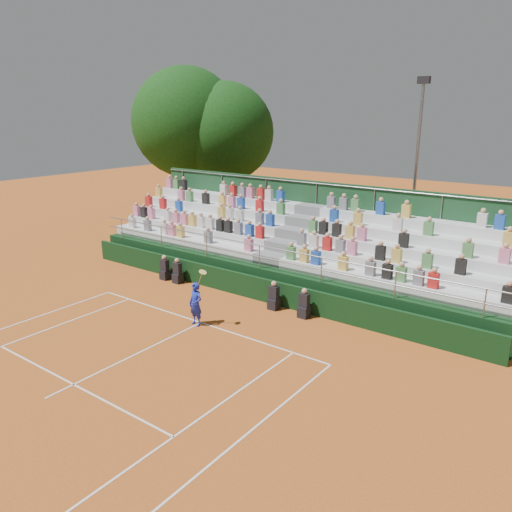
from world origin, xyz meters
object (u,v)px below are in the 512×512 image
Objects in this scene: tree_east at (225,132)px; floodlight_mast at (417,159)px; tree_west at (186,123)px; tennis_player at (196,304)px.

floodlight_mast is at bearing -3.57° from tree_east.
tree_west is at bearing -178.69° from floodlight_mast.
tennis_player is 18.83m from tree_west.
tennis_player is 0.23× the size of tree_east.
floodlight_mast is (13.41, -0.84, -0.94)m from tree_east.
floodlight_mast is (3.30, 13.10, 4.51)m from tennis_player.
tree_west reaches higher than tennis_player.
tennis_player is 0.21× the size of tree_west.
tennis_player is 0.24× the size of floodlight_mast.
tree_east is at bearing 176.43° from floodlight_mast.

